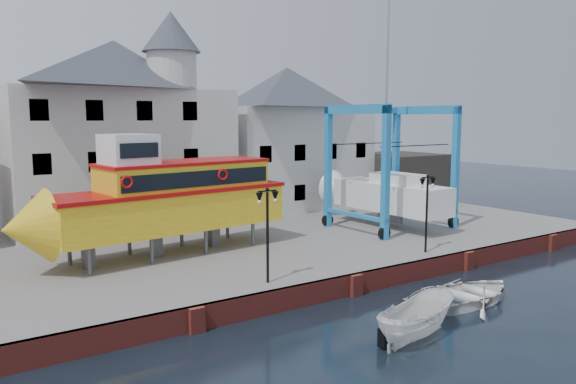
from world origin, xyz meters
TOP-DOWN VIEW (x-y plane):
  - ground at (0.00, 0.00)m, footprint 140.00×140.00m
  - hardstanding at (0.00, 11.00)m, footprint 44.00×22.00m
  - quay_wall at (-0.00, 0.10)m, footprint 44.00×0.47m
  - building_white_main at (-4.87, 18.39)m, footprint 14.00×8.30m
  - building_white_right at (9.00, 19.00)m, footprint 12.00×8.00m
  - shed_dark at (19.00, 17.00)m, footprint 8.00×7.00m
  - lamp_post_left at (-4.00, 1.20)m, footprint 1.12×0.32m
  - lamp_post_right at (6.00, 1.20)m, footprint 1.12×0.32m
  - tour_boat at (-6.28, 8.42)m, footprint 14.93×5.20m
  - travel_lift at (9.41, 8.34)m, footprint 7.31×10.21m
  - motorboat_a at (-1.52, -5.17)m, footprint 4.69×2.63m
  - motorboat_b at (3.67, -3.60)m, footprint 5.32×3.94m

SIDE VIEW (x-z plane):
  - ground at x=0.00m, z-range 0.00..0.00m
  - motorboat_a at x=-1.52m, z-range -0.85..0.85m
  - motorboat_b at x=3.67m, z-range -0.53..0.53m
  - hardstanding at x=0.00m, z-range 0.00..1.00m
  - quay_wall at x=0.00m, z-range 0.00..1.00m
  - shed_dark at x=19.00m, z-range 1.00..5.00m
  - travel_lift at x=9.41m, z-range -4.11..11.21m
  - tour_boat at x=-6.28m, z-range 0.82..7.19m
  - lamp_post_left at x=-4.00m, z-range 2.07..6.27m
  - lamp_post_right at x=6.00m, z-range 2.07..6.27m
  - building_white_right at x=9.00m, z-range 1.00..12.20m
  - building_white_main at x=-4.87m, z-range 0.34..14.34m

